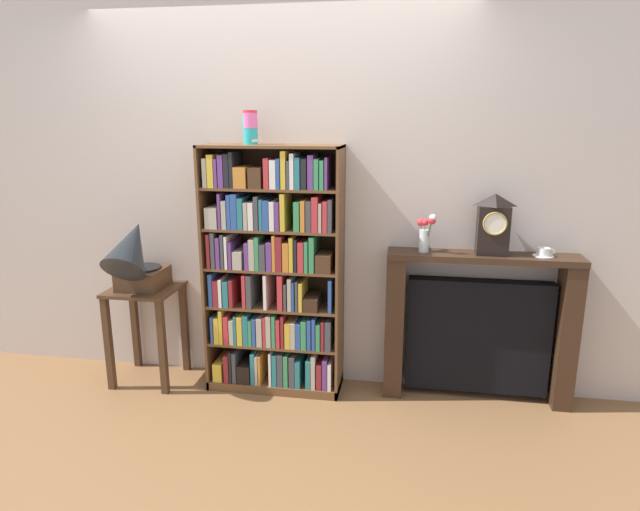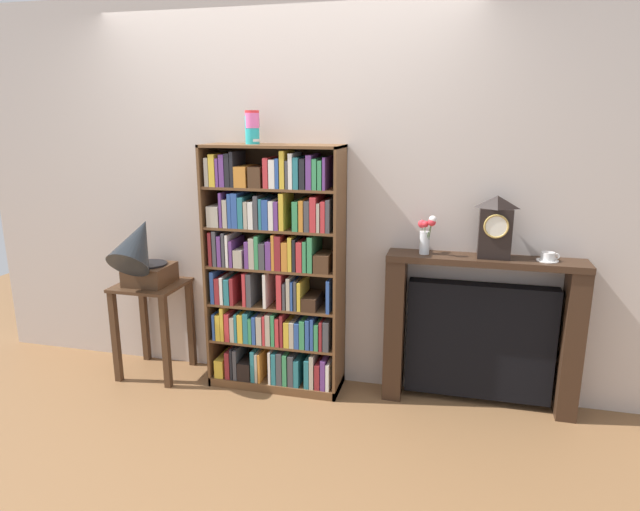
{
  "view_description": "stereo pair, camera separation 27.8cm",
  "coord_description": "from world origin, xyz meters",
  "px_view_note": "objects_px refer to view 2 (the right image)",
  "views": [
    {
      "loc": [
        0.88,
        -3.29,
        1.81
      ],
      "look_at": [
        0.31,
        0.08,
        0.95
      ],
      "focal_mm": 30.54,
      "sensor_mm": 36.0,
      "label": 1
    },
    {
      "loc": [
        1.15,
        -3.23,
        1.81
      ],
      "look_at": [
        0.31,
        0.08,
        0.95
      ],
      "focal_mm": 30.54,
      "sensor_mm": 36.0,
      "label": 2
    }
  ],
  "objects_px": {
    "cup_stack": "(252,127)",
    "gramophone": "(141,252)",
    "bookshelf": "(274,275)",
    "flower_vase": "(426,234)",
    "fireplace_mantel": "(480,333)",
    "side_table_left": "(153,310)",
    "mantel_clock": "(495,227)",
    "teacup_with_saucer": "(548,257)"
  },
  "relations": [
    {
      "from": "side_table_left",
      "to": "fireplace_mantel",
      "type": "distance_m",
      "value": 2.25
    },
    {
      "from": "fireplace_mantel",
      "to": "teacup_with_saucer",
      "type": "height_order",
      "value": "teacup_with_saucer"
    },
    {
      "from": "flower_vase",
      "to": "teacup_with_saucer",
      "type": "height_order",
      "value": "flower_vase"
    },
    {
      "from": "cup_stack",
      "to": "fireplace_mantel",
      "type": "relative_size",
      "value": 0.17
    },
    {
      "from": "bookshelf",
      "to": "flower_vase",
      "type": "xyz_separation_m",
      "value": [
        0.98,
        0.05,
        0.32
      ]
    },
    {
      "from": "fireplace_mantel",
      "to": "mantel_clock",
      "type": "distance_m",
      "value": 0.69
    },
    {
      "from": "mantel_clock",
      "to": "teacup_with_saucer",
      "type": "relative_size",
      "value": 2.92
    },
    {
      "from": "mantel_clock",
      "to": "teacup_with_saucer",
      "type": "distance_m",
      "value": 0.35
    },
    {
      "from": "side_table_left",
      "to": "mantel_clock",
      "type": "relative_size",
      "value": 1.79
    },
    {
      "from": "cup_stack",
      "to": "mantel_clock",
      "type": "bearing_deg",
      "value": 1.54
    },
    {
      "from": "fireplace_mantel",
      "to": "flower_vase",
      "type": "height_order",
      "value": "flower_vase"
    },
    {
      "from": "fireplace_mantel",
      "to": "mantel_clock",
      "type": "bearing_deg",
      "value": -28.22
    },
    {
      "from": "fireplace_mantel",
      "to": "flower_vase",
      "type": "distance_m",
      "value": 0.73
    },
    {
      "from": "mantel_clock",
      "to": "flower_vase",
      "type": "distance_m",
      "value": 0.41
    },
    {
      "from": "side_table_left",
      "to": "mantel_clock",
      "type": "height_order",
      "value": "mantel_clock"
    },
    {
      "from": "gramophone",
      "to": "fireplace_mantel",
      "type": "relative_size",
      "value": 0.46
    },
    {
      "from": "teacup_with_saucer",
      "to": "cup_stack",
      "type": "bearing_deg",
      "value": -178.64
    },
    {
      "from": "teacup_with_saucer",
      "to": "mantel_clock",
      "type": "bearing_deg",
      "value": -179.52
    },
    {
      "from": "gramophone",
      "to": "mantel_clock",
      "type": "distance_m",
      "value": 2.31
    },
    {
      "from": "gramophone",
      "to": "teacup_with_saucer",
      "type": "height_order",
      "value": "gramophone"
    },
    {
      "from": "side_table_left",
      "to": "bookshelf",
      "type": "bearing_deg",
      "value": 2.78
    },
    {
      "from": "cup_stack",
      "to": "mantel_clock",
      "type": "distance_m",
      "value": 1.62
    },
    {
      "from": "bookshelf",
      "to": "cup_stack",
      "type": "xyz_separation_m",
      "value": [
        -0.13,
        0.01,
        0.96
      ]
    },
    {
      "from": "side_table_left",
      "to": "gramophone",
      "type": "relative_size",
      "value": 1.24
    },
    {
      "from": "bookshelf",
      "to": "fireplace_mantel",
      "type": "height_order",
      "value": "bookshelf"
    },
    {
      "from": "cup_stack",
      "to": "gramophone",
      "type": "relative_size",
      "value": 0.38
    },
    {
      "from": "mantel_clock",
      "to": "fireplace_mantel",
      "type": "bearing_deg",
      "value": 151.78
    },
    {
      "from": "side_table_left",
      "to": "fireplace_mantel",
      "type": "relative_size",
      "value": 0.57
    },
    {
      "from": "bookshelf",
      "to": "teacup_with_saucer",
      "type": "height_order",
      "value": "bookshelf"
    },
    {
      "from": "fireplace_mantel",
      "to": "flower_vase",
      "type": "relative_size",
      "value": 4.74
    },
    {
      "from": "side_table_left",
      "to": "fireplace_mantel",
      "type": "height_order",
      "value": "fireplace_mantel"
    },
    {
      "from": "fireplace_mantel",
      "to": "teacup_with_saucer",
      "type": "bearing_deg",
      "value": -3.23
    },
    {
      "from": "bookshelf",
      "to": "fireplace_mantel",
      "type": "bearing_deg",
      "value": 3.25
    },
    {
      "from": "gramophone",
      "to": "flower_vase",
      "type": "bearing_deg",
      "value": 5.49
    },
    {
      "from": "gramophone",
      "to": "mantel_clock",
      "type": "height_order",
      "value": "mantel_clock"
    },
    {
      "from": "bookshelf",
      "to": "side_table_left",
      "type": "distance_m",
      "value": 0.96
    },
    {
      "from": "bookshelf",
      "to": "gramophone",
      "type": "height_order",
      "value": "bookshelf"
    },
    {
      "from": "cup_stack",
      "to": "gramophone",
      "type": "distance_m",
      "value": 1.14
    },
    {
      "from": "gramophone",
      "to": "flower_vase",
      "type": "distance_m",
      "value": 1.9
    },
    {
      "from": "fireplace_mantel",
      "to": "side_table_left",
      "type": "bearing_deg",
      "value": -176.93
    },
    {
      "from": "teacup_with_saucer",
      "to": "flower_vase",
      "type": "bearing_deg",
      "value": -179.31
    },
    {
      "from": "fireplace_mantel",
      "to": "teacup_with_saucer",
      "type": "distance_m",
      "value": 0.63
    }
  ]
}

